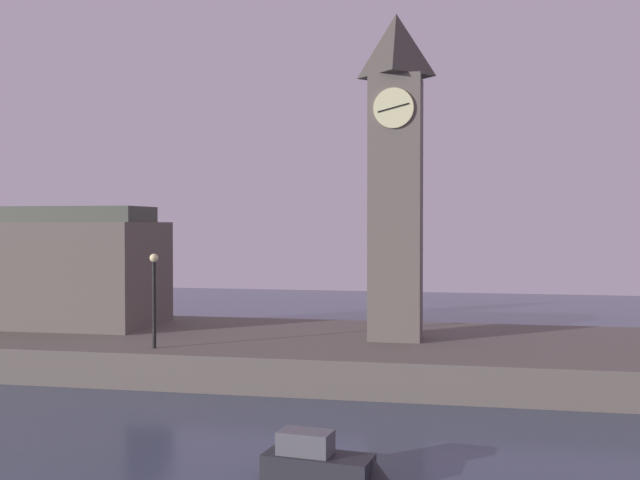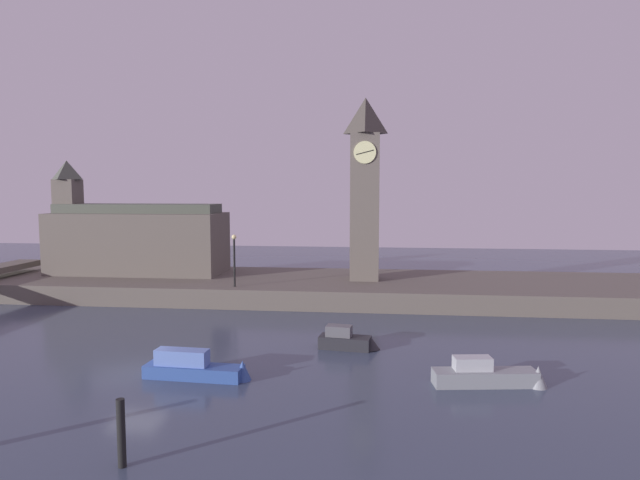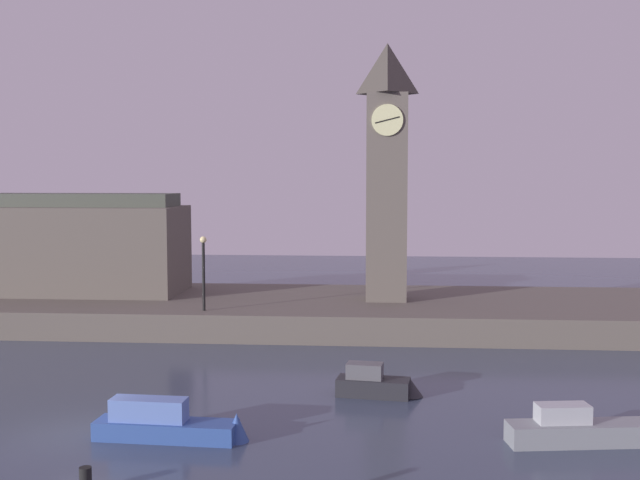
% 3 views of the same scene
% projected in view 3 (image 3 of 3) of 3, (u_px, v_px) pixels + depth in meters
% --- Properties ---
extents(ground_plane, '(120.00, 120.00, 0.00)m').
position_uv_depth(ground_plane, '(80.00, 432.00, 25.78)').
color(ground_plane, '#384256').
extents(far_embankment, '(70.00, 12.00, 1.50)m').
position_uv_depth(far_embankment, '(209.00, 310.00, 45.60)').
color(far_embankment, '#5B544C').
rests_on(far_embankment, ground).
extents(clock_tower, '(2.55, 2.59, 14.75)m').
position_uv_depth(clock_tower, '(387.00, 169.00, 44.05)').
color(clock_tower, '#5B544C').
rests_on(clock_tower, far_embankment).
extents(parliament_hall, '(15.12, 5.82, 10.00)m').
position_uv_depth(parliament_hall, '(54.00, 243.00, 47.47)').
color(parliament_hall, '#5B544C').
rests_on(parliament_hall, far_embankment).
extents(streetlamp, '(0.36, 0.36, 3.99)m').
position_uv_depth(streetlamp, '(204.00, 265.00, 40.71)').
color(streetlamp, black).
rests_on(streetlamp, far_embankment).
extents(boat_barge_dark, '(3.50, 1.53, 1.30)m').
position_uv_depth(boat_barge_dark, '(379.00, 384.00, 30.08)').
color(boat_barge_dark, '#232328').
rests_on(boat_barge_dark, ground).
extents(boat_cruiser_grey, '(5.27, 1.73, 1.49)m').
position_uv_depth(boat_cruiser_grey, '(593.00, 431.00, 24.58)').
color(boat_cruiser_grey, gray).
rests_on(boat_cruiser_grey, ground).
extents(boat_tour_blue, '(5.26, 1.39, 1.61)m').
position_uv_depth(boat_tour_blue, '(176.00, 425.00, 25.03)').
color(boat_tour_blue, '#2D4C93').
rests_on(boat_tour_blue, ground).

